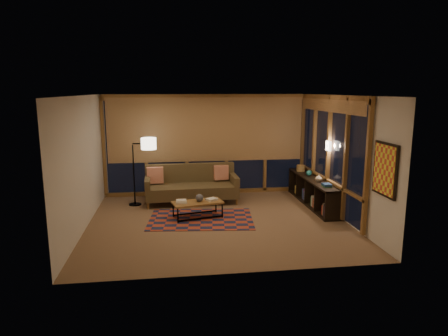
{
  "coord_description": "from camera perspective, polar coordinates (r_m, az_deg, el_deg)",
  "views": [
    {
      "loc": [
        -0.99,
        -8.21,
        2.81
      ],
      "look_at": [
        0.19,
        0.38,
        1.11
      ],
      "focal_mm": 32.0,
      "sensor_mm": 36.0,
      "label": 1
    }
  ],
  "objects": [
    {
      "name": "book_stack_b",
      "position": [
        9.0,
        -1.78,
        -4.47
      ],
      "size": [
        0.33,
        0.31,
        0.05
      ],
      "primitive_type": null,
      "rotation": [
        0.0,
        0.0,
        0.52
      ],
      "color": "white",
      "rests_on": "coffee_table"
    },
    {
      "name": "area_rug",
      "position": [
        8.9,
        -3.31,
        -7.29
      ],
      "size": [
        2.41,
        1.74,
        0.01
      ],
      "primitive_type": "cube",
      "rotation": [
        0.0,
        0.0,
        -0.1
      ],
      "color": "#B03E24",
      "rests_on": "floor"
    },
    {
      "name": "walls",
      "position": [
        8.39,
        -0.93,
        1.08
      ],
      "size": [
        5.51,
        5.01,
        2.7
      ],
      "color": "silver",
      "rests_on": "floor"
    },
    {
      "name": "window_wall_right",
      "position": [
        9.65,
        14.63,
        2.04
      ],
      "size": [
        0.16,
        3.7,
        2.6
      ],
      "primitive_type": null,
      "color": "olive",
      "rests_on": "walls"
    },
    {
      "name": "floor_lamp",
      "position": [
        10.02,
        -12.78,
        -0.5
      ],
      "size": [
        0.59,
        0.41,
        1.68
      ],
      "primitive_type": null,
      "rotation": [
        0.0,
        0.0,
        -0.09
      ],
      "color": "black",
      "rests_on": "floor"
    },
    {
      "name": "coffee_table",
      "position": [
        8.96,
        -3.78,
        -5.96
      ],
      "size": [
        1.19,
        0.74,
        0.37
      ],
      "primitive_type": null,
      "rotation": [
        0.0,
        0.0,
        0.22
      ],
      "color": "olive",
      "rests_on": "floor"
    },
    {
      "name": "shelf_book_stack",
      "position": [
        9.27,
        14.46,
        -2.41
      ],
      "size": [
        0.22,
        0.26,
        0.06
      ],
      "primitive_type": null,
      "rotation": [
        0.0,
        0.0,
        0.34
      ],
      "color": "white",
      "rests_on": "bookshelf"
    },
    {
      "name": "book_stack_a",
      "position": [
        8.83,
        -6.12,
        -4.79
      ],
      "size": [
        0.24,
        0.19,
        0.07
      ],
      "primitive_type": null,
      "rotation": [
        0.0,
        0.0,
        0.01
      ],
      "color": "white",
      "rests_on": "coffee_table"
    },
    {
      "name": "teal_bowl",
      "position": [
        10.33,
        12.04,
        -0.7
      ],
      "size": [
        0.14,
        0.14,
        0.14
      ],
      "primitive_type": "sphere",
      "rotation": [
        0.0,
        0.0,
        -0.0
      ],
      "color": "#237E7B",
      "rests_on": "bookshelf"
    },
    {
      "name": "pillow_left",
      "position": [
        10.17,
        -9.8,
        -1.21
      ],
      "size": [
        0.42,
        0.17,
        0.41
      ],
      "primitive_type": null,
      "rotation": [
        0.0,
        0.0,
        0.08
      ],
      "color": "#BF1E00",
      "rests_on": "sofa"
    },
    {
      "name": "wall_art",
      "position": [
        7.48,
        21.98,
        -0.2
      ],
      "size": [
        0.06,
        0.74,
        0.94
      ],
      "primitive_type": null,
      "color": "#D8452B",
      "rests_on": "walls"
    },
    {
      "name": "floor",
      "position": [
        8.73,
        -0.91,
        -7.68
      ],
      "size": [
        5.5,
        5.0,
        0.01
      ],
      "primitive_type": "cube",
      "color": "#A2724D",
      "rests_on": "ground"
    },
    {
      "name": "wall_sconce",
      "position": [
        9.46,
        14.7,
        3.08
      ],
      "size": [
        0.12,
        0.18,
        0.22
      ],
      "primitive_type": null,
      "color": "white",
      "rests_on": "walls"
    },
    {
      "name": "vase",
      "position": [
        9.71,
        13.37,
        -1.4
      ],
      "size": [
        0.19,
        0.19,
        0.18
      ],
      "primitive_type": "imported",
      "rotation": [
        0.0,
        0.0,
        0.12
      ],
      "color": "tan",
      "rests_on": "bookshelf"
    },
    {
      "name": "bookshelf",
      "position": [
        10.15,
        12.51,
        -3.29
      ],
      "size": [
        0.4,
        2.68,
        0.67
      ],
      "primitive_type": null,
      "color": "black",
      "rests_on": "floor"
    },
    {
      "name": "sofa",
      "position": [
        10.07,
        -4.65,
        -2.4
      ],
      "size": [
        2.3,
        0.99,
        0.93
      ],
      "primitive_type": null,
      "rotation": [
        0.0,
        0.0,
        0.03
      ],
      "color": "#473723",
      "rests_on": "floor"
    },
    {
      "name": "basket",
      "position": [
        10.86,
        10.9,
        -0.02
      ],
      "size": [
        0.26,
        0.26,
        0.17
      ],
      "primitive_type": "cylinder",
      "rotation": [
        0.0,
        0.0,
        0.19
      ],
      "color": "olive",
      "rests_on": "bookshelf"
    },
    {
      "name": "ceramic_pot",
      "position": [
        8.91,
        -3.53,
        -4.25
      ],
      "size": [
        0.24,
        0.24,
        0.17
      ],
      "primitive_type": "sphere",
      "rotation": [
        0.0,
        0.0,
        0.54
      ],
      "color": "black",
      "rests_on": "coffee_table"
    },
    {
      "name": "ceiling",
      "position": [
        8.27,
        -0.96,
        10.33
      ],
      "size": [
        5.5,
        5.0,
        0.01
      ],
      "primitive_type": "cube",
      "color": "#F0E6CF",
      "rests_on": "walls"
    },
    {
      "name": "pillow_right",
      "position": [
        10.36,
        -0.42,
        -0.92
      ],
      "size": [
        0.39,
        0.18,
        0.37
      ],
      "primitive_type": null,
      "rotation": [
        0.0,
        0.0,
        0.16
      ],
      "color": "#BF1E00",
      "rests_on": "sofa"
    },
    {
      "name": "window_wall_back",
      "position": [
        10.78,
        -2.49,
        3.31
      ],
      "size": [
        5.3,
        0.16,
        2.6
      ],
      "primitive_type": null,
      "color": "olive",
      "rests_on": "walls"
    }
  ]
}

